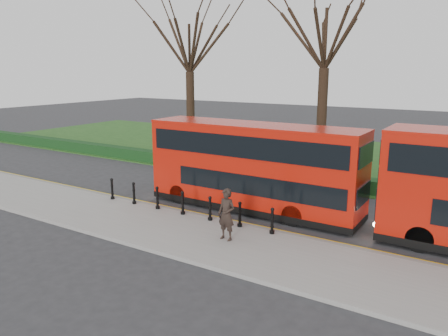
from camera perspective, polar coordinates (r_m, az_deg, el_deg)
The scene contains 12 objects.
ground at distance 20.44m, azimuth -2.91°, elevation -5.44°, with size 120.00×120.00×0.00m, color #28282B.
pavement at distance 18.19m, azimuth -8.41°, elevation -7.66°, with size 60.00×4.00×0.15m, color gray.
kerb at distance 19.65m, azimuth -4.60°, elevation -5.99°, with size 60.00×0.25×0.16m, color slate.
grass_verge at distance 33.43m, azimuth 12.05°, elevation 1.53°, with size 60.00×18.00×0.06m, color #1E4517.
hedge at distance 25.97m, azimuth 5.74°, elevation -0.61°, with size 60.00×0.90×0.80m, color black.
yellow_line_outer at distance 19.90m, azimuth -4.08°, elevation -5.95°, with size 60.00×0.10×0.01m, color yellow.
yellow_line_inner at distance 20.05m, azimuth -3.74°, elevation -5.79°, with size 60.00×0.10×0.01m, color yellow.
tree_left at distance 32.27m, azimuth -4.55°, elevation 15.97°, with size 7.23×7.23×11.29m.
tree_mid at distance 27.53m, azimuth 13.16°, elevation 16.94°, with size 7.52×7.52×11.74m.
bollard_row at distance 19.25m, azimuth -5.42°, elevation -4.61°, with size 8.84×0.15×1.00m.
bus_lead at distance 19.91m, azimuth 3.77°, elevation 0.07°, with size 10.04×2.31×3.99m.
pedestrian at distance 16.24m, azimuth 0.33°, elevation -6.10°, with size 0.71×0.47×1.96m, color black.
Camera 1 is at (11.23, -15.84, 6.38)m, focal length 35.00 mm.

